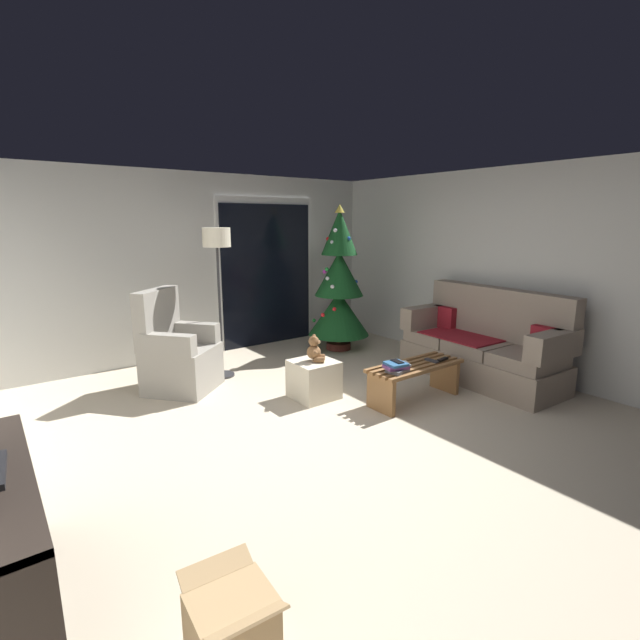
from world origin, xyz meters
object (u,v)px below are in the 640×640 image
cell_phone (397,361)px  armchair (177,355)px  ottoman (314,379)px  teddy_bear_chestnut (315,350)px  coffee_table (415,376)px  remote_black (443,359)px  remote_white (407,364)px  book_stack (397,367)px  remote_graphite (432,361)px  cardboard_box_open_near_shelf (232,629)px  couch (484,346)px  christmas_tree (339,287)px  floor_lamp (217,252)px

cell_phone → armchair: (-1.55, 1.85, -0.10)m
ottoman → teddy_bear_chestnut: size_ratio=1.54×
coffee_table → remote_black: 0.37m
remote_white → book_stack: bearing=46.7°
remote_white → remote_black: bearing=-171.4°
remote_graphite → armchair: armchair is taller
cardboard_box_open_near_shelf → remote_white: bearing=29.8°
remote_black → teddy_bear_chestnut: size_ratio=0.55×
remote_graphite → teddy_bear_chestnut: size_ratio=0.55×
couch → remote_graphite: bearing=-178.4°
coffee_table → teddy_bear_chestnut: 1.09m
remote_graphite → ottoman: remote_graphite is taller
christmas_tree → remote_graphite: bearing=-101.3°
coffee_table → remote_white: size_ratio=7.05×
couch → cell_phone: 1.50m
coffee_table → cell_phone: bearing=-173.1°
floor_lamp → armchair: bearing=-168.7°
teddy_bear_chestnut → armchair: bearing=133.9°
remote_white → christmas_tree: bearing=-83.9°
remote_black → teddy_bear_chestnut: 1.37m
ottoman → book_stack: bearing=-59.0°
remote_black → armchair: armchair is taller
remote_graphite → cardboard_box_open_near_shelf: size_ratio=0.34×
book_stack → cell_phone: cell_phone is taller
armchair → cardboard_box_open_near_shelf: bearing=-106.4°
cardboard_box_open_near_shelf → book_stack: bearing=30.6°
remote_black → floor_lamp: bearing=32.2°
floor_lamp → teddy_bear_chestnut: size_ratio=6.25×
teddy_bear_chestnut → remote_black: bearing=-34.9°
remote_white → floor_lamp: 2.49m
book_stack → floor_lamp: 2.44m
remote_white → teddy_bear_chestnut: teddy_bear_chestnut is taller
book_stack → cell_phone: 0.06m
remote_graphite → teddy_bear_chestnut: (-0.99, 0.74, 0.12)m
couch → armchair: bearing=149.0°
remote_white → christmas_tree: 2.17m
remote_black → floor_lamp: (-1.61, 2.02, 1.09)m
coffee_table → ottoman: ottoman is taller
cell_phone → cardboard_box_open_near_shelf: 2.97m
remote_white → book_stack: book_stack is taller
couch → remote_graphite: couch is taller
remote_graphite → cardboard_box_open_near_shelf: bearing=23.6°
book_stack → ottoman: 0.92m
teddy_bear_chestnut → cardboard_box_open_near_shelf: teddy_bear_chestnut is taller
coffee_table → remote_black: bearing=-14.8°
remote_black → floor_lamp: floor_lamp is taller
cell_phone → teddy_bear_chestnut: size_ratio=0.50×
couch → book_stack: size_ratio=7.69×
cell_phone → book_stack: bearing=-134.4°
remote_white → ottoman: 0.99m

